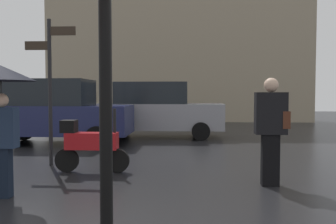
% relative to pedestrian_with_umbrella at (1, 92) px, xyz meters
% --- Properties ---
extents(pedestrian_with_umbrella, '(0.98, 0.98, 1.92)m').
position_rel_pedestrian_with_umbrella_xyz_m(pedestrian_with_umbrella, '(0.00, 0.00, 0.00)').
color(pedestrian_with_umbrella, black).
rests_on(pedestrian_with_umbrella, ground).
extents(pedestrian_with_bag, '(0.54, 0.24, 1.77)m').
position_rel_pedestrian_with_umbrella_xyz_m(pedestrian_with_bag, '(4.05, 0.93, -0.54)').
color(pedestrian_with_bag, black).
rests_on(pedestrian_with_bag, ground).
extents(parked_scooter, '(1.45, 0.32, 1.23)m').
position_rel_pedestrian_with_umbrella_xyz_m(parked_scooter, '(0.79, 1.74, -0.98)').
color(parked_scooter, black).
rests_on(parked_scooter, ground).
extents(parked_car_left, '(4.49, 1.84, 1.93)m').
position_rel_pedestrian_with_umbrella_xyz_m(parked_car_left, '(1.55, 7.47, -0.57)').
color(parked_car_left, gray).
rests_on(parked_car_left, ground).
extents(parked_car_right, '(4.46, 1.93, 1.96)m').
position_rel_pedestrian_with_umbrella_xyz_m(parked_car_right, '(-1.37, 5.55, -0.56)').
color(parked_car_right, '#1E234C').
rests_on(parked_car_right, ground).
extents(street_signpost, '(1.08, 0.08, 3.08)m').
position_rel_pedestrian_with_umbrella_xyz_m(street_signpost, '(-0.22, 2.37, 0.32)').
color(street_signpost, black).
rests_on(street_signpost, ground).
extents(building_block, '(14.77, 2.13, 12.13)m').
position_rel_pedestrian_with_umbrella_xyz_m(building_block, '(2.03, 15.63, 4.53)').
color(building_block, gray).
rests_on(building_block, ground).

